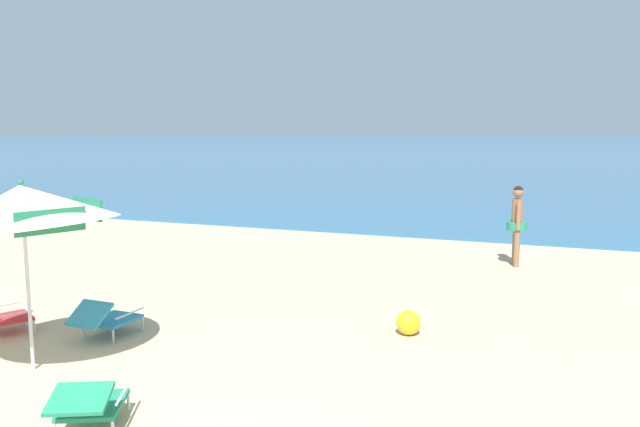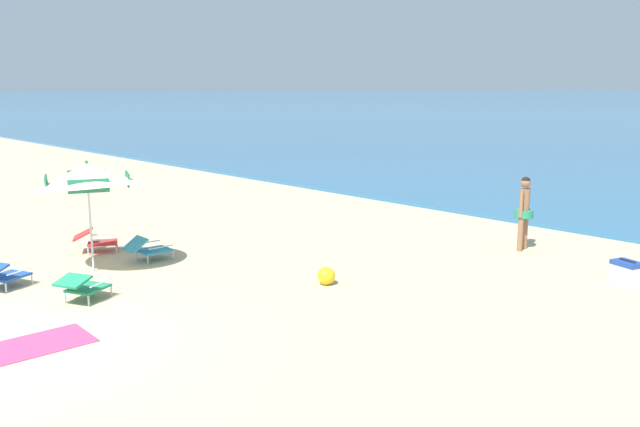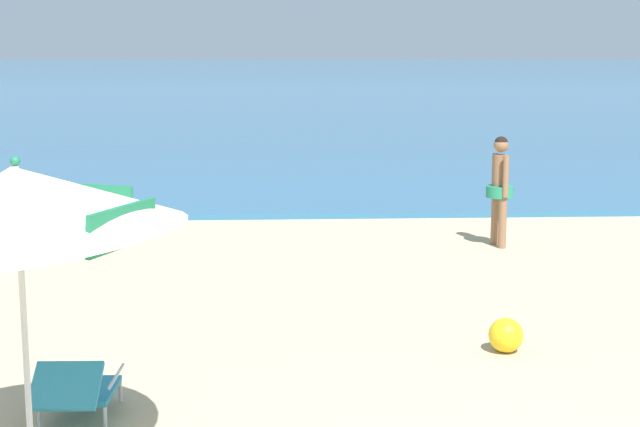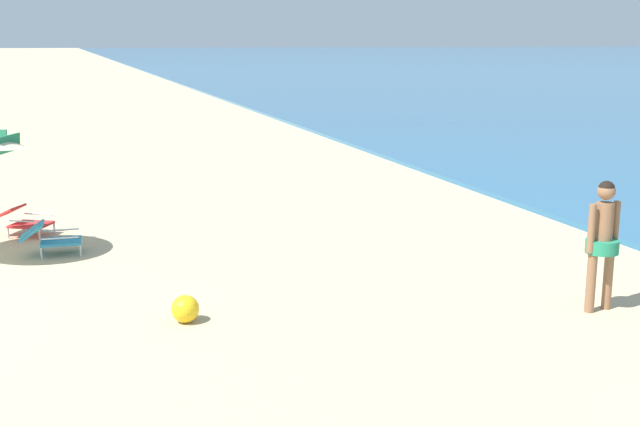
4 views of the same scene
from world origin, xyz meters
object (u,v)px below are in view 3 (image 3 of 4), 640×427
object	(u,v)px
lounge_chair_spare_folded	(76,389)
person_standing_near_shore	(500,183)
beach_ball	(506,335)
beach_umbrella_striped_main	(17,204)

from	to	relation	value
lounge_chair_spare_folded	person_standing_near_shore	size ratio (longest dim) A/B	0.57
lounge_chair_spare_folded	beach_ball	xyz separation A→B (m)	(3.68, 1.52, -0.10)
beach_umbrella_striped_main	lounge_chair_spare_folded	xyz separation A→B (m)	(0.04, 1.16, -1.61)
beach_umbrella_striped_main	person_standing_near_shore	xyz separation A→B (m)	(4.84, 7.56, -0.94)
beach_ball	person_standing_near_shore	bearing A→B (deg)	77.11
beach_umbrella_striped_main	beach_ball	distance (m)	4.89
beach_umbrella_striped_main	lounge_chair_spare_folded	world-z (taller)	beach_umbrella_striped_main
beach_umbrella_striped_main	lounge_chair_spare_folded	bearing A→B (deg)	88.04
lounge_chair_spare_folded	beach_ball	size ratio (longest dim) A/B	2.80
person_standing_near_shore	beach_ball	world-z (taller)	person_standing_near_shore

